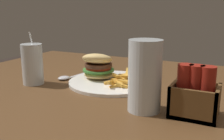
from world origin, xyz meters
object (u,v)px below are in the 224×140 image
Objects in this scene: juice_glass at (33,65)px; condiment_caddy at (195,96)px; beer_glass at (145,78)px; meal_plate_near at (107,75)px; spoon at (66,78)px.

juice_glass reaches higher than condiment_caddy.
beer_glass reaches higher than condiment_caddy.
meal_plate_near reaches higher than spoon.
beer_glass is at bearing 138.25° from meal_plate_near.
juice_glass is at bearing -23.60° from spoon.
juice_glass is 1.41× the size of condiment_caddy.
meal_plate_near is at bearing 109.01° from spoon.
beer_glass is at bearing 172.04° from juice_glass.
juice_glass is 0.13m from spoon.
juice_glass is 0.54m from condiment_caddy.
spoon is 0.49m from condiment_caddy.
condiment_caddy is at bearing 153.64° from meal_plate_near.
meal_plate_near is 1.64× the size of beer_glass.
spoon is (0.35, -0.15, -0.08)m from beer_glass.
meal_plate_near is 1.69× the size of juice_glass.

